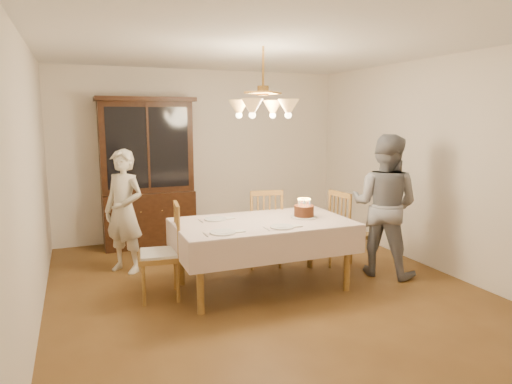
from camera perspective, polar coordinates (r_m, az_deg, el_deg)
name	(u,v)px	position (r m, az deg, el deg)	size (l,w,h in m)	color
ground	(263,287)	(5.20, 0.83, -11.82)	(5.00, 5.00, 0.00)	brown
room_shell	(263,146)	(4.86, 0.87, 5.83)	(5.00, 5.00, 5.00)	white
dining_table	(263,228)	(5.00, 0.85, -4.50)	(1.90, 1.10, 0.76)	brown
china_hutch	(147,175)	(6.86, -13.41, 2.06)	(1.38, 0.54, 2.16)	black
chair_far_side	(263,232)	(5.81, 0.93, -4.97)	(0.50, 0.49, 1.00)	brown
chair_left_end	(160,256)	(4.89, -11.87, -7.81)	(0.47, 0.49, 1.00)	brown
chair_right_end	(350,235)	(5.75, 11.68, -5.33)	(0.47, 0.49, 1.00)	brown
elderly_woman	(124,211)	(5.75, -16.17, -2.34)	(0.55, 0.36, 1.50)	beige
adult_in_grey	(384,205)	(5.63, 15.75, -1.62)	(0.82, 0.64, 1.69)	slate
birthday_cake	(304,212)	(5.18, 6.01, -2.47)	(0.30, 0.30, 0.22)	white
place_setting_near_left	(224,232)	(4.48, -4.03, -5.06)	(0.40, 0.26, 0.02)	white
place_setting_near_right	(283,227)	(4.70, 3.40, -4.37)	(0.39, 0.24, 0.02)	white
place_setting_far_left	(217,219)	(5.07, -4.96, -3.38)	(0.40, 0.25, 0.02)	white
chandelier	(263,108)	(4.86, 0.89, 10.50)	(0.62, 0.62, 0.73)	#BF8C3F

